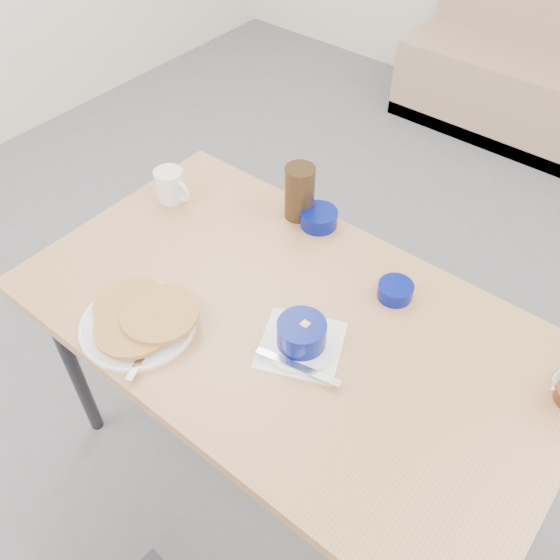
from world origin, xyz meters
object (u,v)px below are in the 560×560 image
Objects in this scene: pancake_plate at (140,320)px; grits_setting at (301,337)px; dining_table at (289,334)px; coffee_mug at (171,185)px; creamer_bowl at (319,218)px; butter_bowl at (395,291)px; amber_tumbler at (300,192)px.

grits_setting is at bearing 29.66° from pancake_plate.
coffee_mug reaches higher than dining_table.
pancake_plate is at bearing -101.15° from creamer_bowl.
creamer_bowl is (0.42, 0.18, -0.03)m from coffee_mug.
grits_setting is (0.35, 0.20, 0.01)m from pancake_plate.
grits_setting is at bearing -59.00° from creamer_bowl.
creamer_bowl is (0.12, 0.59, 0.00)m from pancake_plate.
grits_setting is at bearing -33.01° from dining_table.
butter_bowl is at bearing 54.25° from dining_table.
amber_tumbler is at bearing 180.00° from creamer_bowl.
amber_tumbler is (-0.23, 0.34, 0.15)m from dining_table.
amber_tumbler reaches higher than creamer_bowl.
creamer_bowl is at bearing 161.83° from butter_bowl.
amber_tumbler is (0.35, 0.18, 0.03)m from coffee_mug.
butter_bowl is at bearing -15.00° from amber_tumbler.
creamer_bowl reaches higher than butter_bowl.
coffee_mug is at bearing -174.07° from butter_bowl.
amber_tumbler reaches higher than pancake_plate.
dining_table is 15.14× the size of butter_bowl.
dining_table is at bearing -125.75° from butter_bowl.
amber_tumbler is at bearing 85.81° from pancake_plate.
grits_setting is 0.30m from butter_bowl.
butter_bowl is 0.42m from amber_tumbler.
butter_bowl is at bearing 5.93° from coffee_mug.
grits_setting reaches higher than butter_bowl.
dining_table is 10.88× the size of coffee_mug.
creamer_bowl is at bearing 114.78° from dining_table.
pancake_plate is 2.25× the size of coffee_mug.
creamer_bowl is at bearing 78.85° from pancake_plate.
butter_bowl is (0.75, 0.08, -0.03)m from coffee_mug.
pancake_plate is at bearing -52.78° from coffee_mug.
pancake_plate is 0.60m from creamer_bowl.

